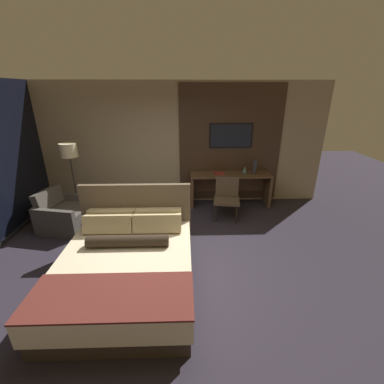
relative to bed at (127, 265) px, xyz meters
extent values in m
plane|color=#28232D|center=(0.50, 0.42, -0.33)|extent=(16.00, 16.00, 0.00)
cube|color=tan|center=(0.50, 3.02, 1.07)|extent=(7.20, 0.06, 2.80)
cube|color=#3D2B1E|center=(1.88, 2.98, 1.07)|extent=(2.37, 0.03, 2.70)
cube|color=#33281E|center=(0.00, -0.13, -0.22)|extent=(1.71, 1.98, 0.22)
cube|color=beige|center=(0.00, -0.13, 0.05)|extent=(1.77, 2.04, 0.30)
cube|color=#56231E|center=(0.00, -0.79, 0.21)|extent=(1.79, 0.71, 0.02)
cube|color=brown|center=(0.00, 0.93, 0.26)|extent=(1.80, 0.08, 1.18)
cube|color=tan|center=(-0.38, 0.79, 0.34)|extent=(0.74, 0.23, 0.31)
cube|color=tan|center=(0.38, 0.79, 0.34)|extent=(0.74, 0.23, 0.31)
cube|color=tan|center=(-0.38, 0.58, 0.34)|extent=(0.74, 0.25, 0.32)
cube|color=tan|center=(0.38, 0.58, 0.34)|extent=(0.74, 0.25, 0.32)
cylinder|color=#2D2319|center=(0.00, 0.17, 0.28)|extent=(1.15, 0.17, 0.17)
cube|color=brown|center=(1.88, 2.69, 0.44)|extent=(1.87, 0.52, 0.03)
cube|color=brown|center=(0.98, 2.69, 0.05)|extent=(0.06, 0.47, 0.75)
cube|color=brown|center=(2.79, 2.69, 0.05)|extent=(0.06, 0.47, 0.75)
cube|color=brown|center=(1.88, 2.93, 0.12)|extent=(1.75, 0.02, 0.37)
cube|color=black|center=(1.88, 2.95, 1.29)|extent=(0.98, 0.04, 0.55)
cube|color=black|center=(1.88, 2.93, 1.29)|extent=(0.92, 0.01, 0.51)
cube|color=#4C3D2D|center=(1.69, 1.98, 0.10)|extent=(0.60, 0.58, 0.05)
cube|color=#4C3D2D|center=(1.73, 2.20, 0.33)|extent=(0.50, 0.18, 0.42)
cylinder|color=black|center=(1.45, 1.81, -0.13)|extent=(0.04, 0.04, 0.40)
cylinder|color=black|center=(1.87, 1.75, -0.13)|extent=(0.04, 0.04, 0.40)
cylinder|color=black|center=(1.52, 2.21, -0.13)|extent=(0.04, 0.04, 0.40)
cylinder|color=black|center=(1.93, 2.15, -0.13)|extent=(0.04, 0.04, 0.40)
cube|color=#47423D|center=(-1.54, 1.70, -0.12)|extent=(0.97, 0.84, 0.42)
cube|color=#47423D|center=(-1.89, 1.77, 0.28)|extent=(0.33, 0.72, 0.38)
cube|color=#47423D|center=(-1.62, 1.31, -0.05)|extent=(0.85, 0.26, 0.56)
cube|color=#47423D|center=(-1.47, 2.09, -0.05)|extent=(0.85, 0.26, 0.56)
cylinder|color=#282623|center=(-1.54, 2.26, -0.31)|extent=(0.28, 0.28, 0.03)
cylinder|color=#332D28|center=(-1.54, 2.26, 0.35)|extent=(0.03, 0.03, 1.36)
cylinder|color=beige|center=(-1.54, 2.26, 1.13)|extent=(0.34, 0.34, 0.28)
cylinder|color=#333338|center=(2.43, 2.69, 0.62)|extent=(0.09, 0.09, 0.32)
cone|color=#4C706B|center=(2.22, 2.77, 0.53)|extent=(0.11, 0.11, 0.15)
cube|color=maroon|center=(1.61, 2.70, 0.47)|extent=(0.23, 0.17, 0.03)
camera|label=1|loc=(0.81, -2.97, 2.26)|focal=24.00mm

